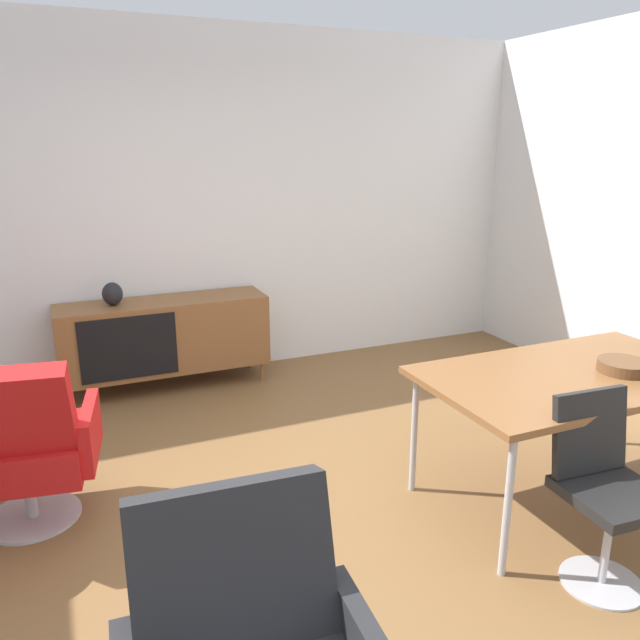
{
  "coord_description": "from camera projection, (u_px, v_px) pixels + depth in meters",
  "views": [
    {
      "loc": [
        -0.87,
        -2.45,
        1.91
      ],
      "look_at": [
        0.52,
        0.76,
        0.9
      ],
      "focal_mm": 34.66,
      "sensor_mm": 36.0,
      "label": 1
    }
  ],
  "objects": [
    {
      "name": "lounge_chair_red",
      "position": [
        19.0,
        444.0,
        3.06
      ],
      "size": [
        0.79,
        0.74,
        0.95
      ],
      "color": "red",
      "rests_on": "ground_plane"
    },
    {
      "name": "dining_table",
      "position": [
        573.0,
        380.0,
        3.26
      ],
      "size": [
        1.6,
        0.9,
        0.74
      ],
      "color": "brown",
      "rests_on": "ground_plane"
    },
    {
      "name": "dining_chair_front_left",
      "position": [
        604.0,
        484.0,
        2.7
      ],
      "size": [
        0.43,
        0.45,
        0.86
      ],
      "color": "black",
      "rests_on": "ground_plane"
    },
    {
      "name": "ground_plane",
      "position": [
        285.0,
        546.0,
        3.02
      ],
      "size": [
        8.32,
        8.32,
        0.0
      ],
      "primitive_type": "plane",
      "color": "brown"
    },
    {
      "name": "vase_cobalt",
      "position": [
        112.0,
        294.0,
        4.63
      ],
      "size": [
        0.15,
        0.15,
        0.18
      ],
      "color": "black",
      "rests_on": "sideboard"
    },
    {
      "name": "wall_back",
      "position": [
        169.0,
        208.0,
        4.93
      ],
      "size": [
        6.8,
        0.12,
        2.8
      ],
      "primitive_type": "cube",
      "color": "white",
      "rests_on": "ground_plane"
    },
    {
      "name": "wooden_bowl_on_table",
      "position": [
        623.0,
        366.0,
        3.25
      ],
      "size": [
        0.26,
        0.26,
        0.06
      ],
      "primitive_type": "cylinder",
      "color": "brown",
      "rests_on": "dining_table"
    },
    {
      "name": "sideboard",
      "position": [
        164.0,
        335.0,
        4.87
      ],
      "size": [
        1.6,
        0.45,
        0.72
      ],
      "color": "brown",
      "rests_on": "ground_plane"
    }
  ]
}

